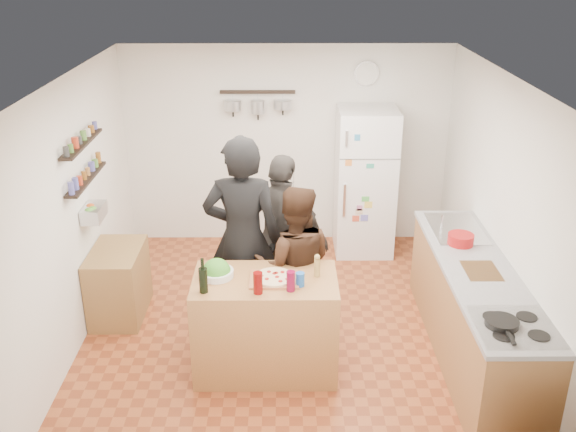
{
  "coord_description": "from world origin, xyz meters",
  "views": [
    {
      "loc": [
        -0.04,
        -5.6,
        3.56
      ],
      "look_at": [
        0.0,
        0.1,
        1.15
      ],
      "focal_mm": 40.0,
      "sensor_mm": 36.0,
      "label": 1
    }
  ],
  "objects_px": {
    "salt_canister": "(300,279)",
    "side_table": "(119,283)",
    "wall_clock": "(367,74)",
    "wine_bottle": "(203,280)",
    "fridge": "(365,182)",
    "red_bowl": "(461,239)",
    "skillet": "(502,323)",
    "prep_island": "(266,324)",
    "salad_bowl": "(217,273)",
    "person_left": "(243,239)",
    "counter_run": "(474,313)",
    "pepper_mill": "(317,268)",
    "person_center": "(294,266)",
    "person_back": "(283,236)"
  },
  "relations": [
    {
      "from": "salt_canister",
      "to": "side_table",
      "type": "xyz_separation_m",
      "value": [
        -1.84,
        1.05,
        -0.61
      ]
    },
    {
      "from": "salt_canister",
      "to": "wall_clock",
      "type": "bearing_deg",
      "value": 73.72
    },
    {
      "from": "wine_bottle",
      "to": "fridge",
      "type": "height_order",
      "value": "fridge"
    },
    {
      "from": "red_bowl",
      "to": "wall_clock",
      "type": "xyz_separation_m",
      "value": [
        -0.7,
        2.14,
        1.18
      ]
    },
    {
      "from": "salt_canister",
      "to": "skillet",
      "type": "height_order",
      "value": "salt_canister"
    },
    {
      "from": "prep_island",
      "to": "side_table",
      "type": "xyz_separation_m",
      "value": [
        -1.54,
        0.93,
        -0.09
      ]
    },
    {
      "from": "salad_bowl",
      "to": "salt_canister",
      "type": "distance_m",
      "value": 0.74
    },
    {
      "from": "salad_bowl",
      "to": "person_left",
      "type": "distance_m",
      "value": 0.59
    },
    {
      "from": "counter_run",
      "to": "side_table",
      "type": "xyz_separation_m",
      "value": [
        -3.44,
        0.76,
        -0.09
      ]
    },
    {
      "from": "prep_island",
      "to": "side_table",
      "type": "distance_m",
      "value": 1.8
    },
    {
      "from": "pepper_mill",
      "to": "fridge",
      "type": "relative_size",
      "value": 0.09
    },
    {
      "from": "wine_bottle",
      "to": "wall_clock",
      "type": "xyz_separation_m",
      "value": [
        1.65,
        3.03,
        1.13
      ]
    },
    {
      "from": "wall_clock",
      "to": "person_center",
      "type": "bearing_deg",
      "value": -110.85
    },
    {
      "from": "salad_bowl",
      "to": "side_table",
      "type": "distance_m",
      "value": 1.53
    },
    {
      "from": "salt_canister",
      "to": "wall_clock",
      "type": "distance_m",
      "value": 3.27
    },
    {
      "from": "salt_canister",
      "to": "side_table",
      "type": "height_order",
      "value": "salt_canister"
    },
    {
      "from": "prep_island",
      "to": "wine_bottle",
      "type": "bearing_deg",
      "value": -156.25
    },
    {
      "from": "person_back",
      "to": "fridge",
      "type": "distance_m",
      "value": 1.78
    },
    {
      "from": "person_left",
      "to": "counter_run",
      "type": "height_order",
      "value": "person_left"
    },
    {
      "from": "person_center",
      "to": "skillet",
      "type": "xyz_separation_m",
      "value": [
        1.54,
        -1.21,
        0.15
      ]
    },
    {
      "from": "person_back",
      "to": "fridge",
      "type": "xyz_separation_m",
      "value": [
        1.0,
        1.48,
        0.05
      ]
    },
    {
      "from": "salt_canister",
      "to": "counter_run",
      "type": "xyz_separation_m",
      "value": [
        1.6,
        0.3,
        -0.52
      ]
    },
    {
      "from": "salad_bowl",
      "to": "person_center",
      "type": "relative_size",
      "value": 0.19
    },
    {
      "from": "pepper_mill",
      "to": "side_table",
      "type": "relative_size",
      "value": 0.21
    },
    {
      "from": "skillet",
      "to": "side_table",
      "type": "bearing_deg",
      "value": 153.17
    },
    {
      "from": "skillet",
      "to": "person_left",
      "type": "bearing_deg",
      "value": 146.17
    },
    {
      "from": "pepper_mill",
      "to": "salt_canister",
      "type": "relative_size",
      "value": 1.35
    },
    {
      "from": "skillet",
      "to": "red_bowl",
      "type": "bearing_deg",
      "value": 87.99
    },
    {
      "from": "skillet",
      "to": "red_bowl",
      "type": "height_order",
      "value": "red_bowl"
    },
    {
      "from": "person_left",
      "to": "person_center",
      "type": "xyz_separation_m",
      "value": [
        0.48,
        -0.15,
        -0.22
      ]
    },
    {
      "from": "salad_bowl",
      "to": "person_back",
      "type": "height_order",
      "value": "person_back"
    },
    {
      "from": "fridge",
      "to": "person_back",
      "type": "bearing_deg",
      "value": -124.0
    },
    {
      "from": "person_center",
      "to": "side_table",
      "type": "xyz_separation_m",
      "value": [
        -1.8,
        0.48,
        -0.43
      ]
    },
    {
      "from": "wine_bottle",
      "to": "side_table",
      "type": "bearing_deg",
      "value": 131.94
    },
    {
      "from": "pepper_mill",
      "to": "salt_canister",
      "type": "distance_m",
      "value": 0.23
    },
    {
      "from": "wine_bottle",
      "to": "fridge",
      "type": "xyz_separation_m",
      "value": [
        1.65,
        2.7,
        -0.12
      ]
    },
    {
      "from": "fridge",
      "to": "counter_run",
      "type": "bearing_deg",
      "value": -71.94
    },
    {
      "from": "wine_bottle",
      "to": "pepper_mill",
      "type": "distance_m",
      "value": 0.99
    },
    {
      "from": "pepper_mill",
      "to": "red_bowl",
      "type": "bearing_deg",
      "value": 23.69
    },
    {
      "from": "salad_bowl",
      "to": "pepper_mill",
      "type": "xyz_separation_m",
      "value": [
        0.87,
        0.0,
        0.05
      ]
    },
    {
      "from": "person_back",
      "to": "side_table",
      "type": "bearing_deg",
      "value": 32.94
    },
    {
      "from": "counter_run",
      "to": "red_bowl",
      "type": "relative_size",
      "value": 10.65
    },
    {
      "from": "wine_bottle",
      "to": "skillet",
      "type": "bearing_deg",
      "value": -13.11
    },
    {
      "from": "salad_bowl",
      "to": "person_left",
      "type": "height_order",
      "value": "person_left"
    },
    {
      "from": "prep_island",
      "to": "skillet",
      "type": "xyz_separation_m",
      "value": [
        1.8,
        -0.76,
        0.49
      ]
    },
    {
      "from": "counter_run",
      "to": "salt_canister",
      "type": "bearing_deg",
      "value": -169.56
    },
    {
      "from": "person_center",
      "to": "counter_run",
      "type": "xyz_separation_m",
      "value": [
        1.64,
        -0.28,
        -0.34
      ]
    },
    {
      "from": "wine_bottle",
      "to": "skillet",
      "type": "xyz_separation_m",
      "value": [
        2.3,
        -0.54,
        -0.07
      ]
    },
    {
      "from": "prep_island",
      "to": "wall_clock",
      "type": "relative_size",
      "value": 4.17
    },
    {
      "from": "counter_run",
      "to": "pepper_mill",
      "type": "bearing_deg",
      "value": -175.07
    }
  ]
}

